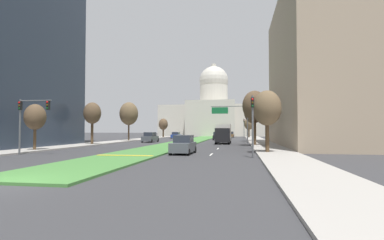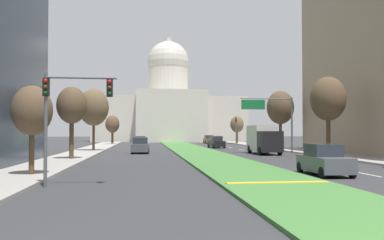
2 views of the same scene
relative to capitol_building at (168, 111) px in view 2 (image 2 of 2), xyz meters
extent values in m
plane|color=#333335|center=(0.00, -48.73, -7.62)|extent=(260.00, 260.00, 0.00)
cube|color=#427A38|center=(0.00, -53.69, -7.55)|extent=(5.45, 89.27, 0.14)
cube|color=gold|center=(0.00, -85.59, -7.46)|extent=(4.90, 0.50, 0.04)
cube|color=silver|center=(6.97, -81.59, -7.62)|extent=(0.16, 2.40, 0.01)
cube|color=silver|center=(6.97, -73.17, -7.62)|extent=(0.16, 2.40, 0.01)
cube|color=silver|center=(6.97, -63.31, -7.62)|extent=(0.16, 2.40, 0.01)
cube|color=silver|center=(6.97, -49.98, -7.62)|extent=(0.16, 2.40, 0.01)
cube|color=silver|center=(6.97, -43.22, -7.62)|extent=(0.16, 2.40, 0.01)
cube|color=silver|center=(6.97, -26.88, -7.62)|extent=(0.16, 2.40, 0.01)
cube|color=silver|center=(6.97, -30.65, -7.62)|extent=(0.16, 2.40, 0.01)
cube|color=#9E9991|center=(-13.21, -58.65, -7.55)|extent=(4.00, 89.27, 0.15)
cube|color=#9E9991|center=(13.21, -58.65, -7.55)|extent=(4.00, 89.27, 0.15)
cube|color=beige|center=(0.00, 0.87, -2.21)|extent=(36.66, 24.53, 10.82)
cube|color=beige|center=(0.00, -13.40, -1.67)|extent=(16.13, 4.00, 11.91)
cylinder|color=beige|center=(0.00, 0.87, 7.18)|extent=(10.37, 10.37, 7.95)
sphere|color=beige|center=(0.00, 0.87, 13.05)|extent=(10.81, 10.81, 10.81)
cylinder|color=beige|center=(0.00, 0.87, 17.91)|extent=(1.80, 1.80, 3.00)
cylinder|color=#515456|center=(-10.71, -84.77, -5.02)|extent=(0.16, 0.16, 5.20)
cube|color=black|center=(-10.71, -84.77, -3.02)|extent=(0.28, 0.24, 0.84)
sphere|color=red|center=(-10.71, -84.91, -2.74)|extent=(0.18, 0.18, 0.18)
sphere|color=#4C380F|center=(-10.71, -84.91, -3.02)|extent=(0.18, 0.18, 0.18)
sphere|color=#0F4219|center=(-10.71, -84.91, -3.30)|extent=(0.18, 0.18, 0.18)
cylinder|color=#515456|center=(-9.11, -84.77, -2.57)|extent=(3.20, 0.10, 0.10)
cube|color=black|center=(-7.83, -84.77, -3.02)|extent=(0.28, 0.24, 0.84)
sphere|color=red|center=(-7.83, -84.91, -2.74)|extent=(0.18, 0.18, 0.18)
sphere|color=#4C380F|center=(-7.83, -84.91, -3.02)|extent=(0.18, 0.18, 0.18)
sphere|color=#0F4219|center=(-7.83, -84.91, -3.30)|extent=(0.18, 0.18, 0.18)
cylinder|color=#515456|center=(10.71, -31.10, -5.02)|extent=(0.16, 0.16, 5.20)
cube|color=black|center=(10.71, -31.10, -3.02)|extent=(0.28, 0.24, 0.84)
sphere|color=red|center=(10.71, -31.24, -2.74)|extent=(0.18, 0.18, 0.18)
sphere|color=#4C380F|center=(10.71, -31.24, -3.02)|extent=(0.18, 0.18, 0.18)
sphere|color=#0F4219|center=(10.71, -31.24, -3.30)|extent=(0.18, 0.18, 0.18)
cylinder|color=#515456|center=(10.91, -58.84, -4.37)|extent=(0.20, 0.20, 6.50)
cylinder|color=#515456|center=(7.81, -58.84, -1.32)|extent=(6.19, 0.12, 0.12)
cube|color=#146033|center=(6.27, -58.89, -2.02)|extent=(2.80, 0.08, 1.10)
cylinder|color=#4C3823|center=(-12.50, -80.36, -6.11)|extent=(0.30, 0.30, 3.03)
ellipsoid|color=brown|center=(-12.50, -80.36, -3.89)|extent=(2.26, 2.26, 2.82)
cylinder|color=#4C3823|center=(-12.56, -67.62, -5.61)|extent=(0.38, 0.38, 4.03)
ellipsoid|color=brown|center=(-12.56, -67.62, -2.77)|extent=(2.61, 2.61, 3.27)
cylinder|color=#4C3823|center=(11.75, -66.37, -5.29)|extent=(0.41, 0.41, 4.66)
ellipsoid|color=brown|center=(11.75, -66.37, -1.87)|extent=(3.48, 3.48, 4.35)
cylinder|color=#4C3823|center=(-12.47, -52.92, -5.44)|extent=(0.31, 0.31, 4.37)
ellipsoid|color=brown|center=(-12.47, -52.92, -2.09)|extent=(3.70, 3.70, 4.63)
cylinder|color=#4C3823|center=(12.26, -51.00, -5.30)|extent=(0.41, 0.41, 4.64)
ellipsoid|color=brown|center=(12.26, -51.00, -1.84)|extent=(3.67, 3.67, 4.58)
cylinder|color=#4C3823|center=(-12.18, -27.00, -6.11)|extent=(0.43, 0.43, 3.02)
ellipsoid|color=brown|center=(-12.18, -27.00, -3.77)|extent=(2.63, 2.63, 3.29)
cylinder|color=#4C3823|center=(12.13, -25.83, -6.09)|extent=(0.37, 0.37, 3.06)
ellipsoid|color=brown|center=(12.13, -25.83, -3.73)|extent=(2.66, 2.66, 3.32)
cube|color=#4C5156|center=(4.25, -81.46, -6.96)|extent=(1.95, 4.26, 0.88)
cube|color=#282D38|center=(4.26, -81.29, -6.17)|extent=(1.68, 2.06, 0.72)
cylinder|color=black|center=(5.06, -83.14, -7.30)|extent=(0.24, 0.65, 0.64)
cylinder|color=black|center=(3.37, -83.10, -7.30)|extent=(0.24, 0.65, 0.64)
cylinder|color=black|center=(5.14, -79.83, -7.30)|extent=(0.24, 0.65, 0.64)
cylinder|color=black|center=(3.45, -79.78, -7.30)|extent=(0.24, 0.65, 0.64)
cube|color=#4C5156|center=(-6.63, -57.16, -6.96)|extent=(2.05, 4.62, 0.88)
cube|color=#282D38|center=(-6.64, -57.34, -6.16)|extent=(1.74, 2.24, 0.72)
cylinder|color=black|center=(-7.42, -55.31, -7.30)|extent=(0.24, 0.65, 0.64)
cylinder|color=black|center=(-5.70, -55.37, -7.30)|extent=(0.24, 0.65, 0.64)
cylinder|color=black|center=(-7.56, -58.95, -7.30)|extent=(0.24, 0.65, 0.64)
cylinder|color=black|center=(-5.84, -59.02, -7.30)|extent=(0.24, 0.65, 0.64)
cube|color=black|center=(4.62, -44.16, -6.97)|extent=(2.06, 4.30, 0.86)
cube|color=#282D38|center=(4.61, -43.99, -6.19)|extent=(1.70, 2.11, 0.70)
cylinder|color=black|center=(5.54, -45.75, -7.30)|extent=(0.26, 0.65, 0.64)
cylinder|color=black|center=(3.92, -45.85, -7.30)|extent=(0.26, 0.65, 0.64)
cylinder|color=black|center=(5.32, -42.46, -7.30)|extent=(0.26, 0.65, 0.64)
cylinder|color=black|center=(3.70, -42.57, -7.30)|extent=(0.26, 0.65, 0.64)
cube|color=navy|center=(-6.81, -34.16, -7.01)|extent=(1.96, 4.57, 0.79)
cube|color=#282D38|center=(-6.81, -34.34, -6.29)|extent=(1.70, 2.20, 0.65)
cylinder|color=black|center=(-7.66, -32.33, -7.30)|extent=(0.23, 0.64, 0.64)
cylinder|color=black|center=(-5.91, -32.35, -7.30)|extent=(0.23, 0.64, 0.64)
cylinder|color=black|center=(-7.70, -35.97, -7.30)|extent=(0.23, 0.64, 0.64)
cylinder|color=black|center=(-5.96, -35.99, -7.30)|extent=(0.23, 0.64, 0.64)
cube|color=brown|center=(6.95, -22.90, -7.00)|extent=(1.92, 4.40, 0.80)
cube|color=#282D38|center=(6.96, -22.73, -6.27)|extent=(1.66, 2.13, 0.66)
cylinder|color=black|center=(7.75, -24.65, -7.30)|extent=(0.23, 0.64, 0.64)
cylinder|color=black|center=(6.08, -24.62, -7.30)|extent=(0.23, 0.64, 0.64)
cylinder|color=black|center=(7.82, -21.19, -7.30)|extent=(0.23, 0.64, 0.64)
cylinder|color=black|center=(6.15, -21.15, -7.30)|extent=(0.23, 0.64, 0.64)
cube|color=black|center=(6.96, -62.93, -6.17)|extent=(2.30, 2.00, 2.20)
cube|color=beige|center=(6.96, -59.73, -5.82)|extent=(2.30, 4.40, 2.80)
cylinder|color=black|center=(8.01, -62.93, -7.17)|extent=(0.30, 0.90, 0.90)
cylinder|color=black|center=(5.91, -62.93, -7.17)|extent=(0.30, 0.90, 0.90)
cylinder|color=black|center=(8.01, -58.63, -7.17)|extent=(0.30, 0.90, 0.90)
cylinder|color=black|center=(5.91, -58.63, -7.17)|extent=(0.30, 0.90, 0.90)
camera|label=1|loc=(9.67, -109.41, -5.24)|focal=27.58mm
camera|label=2|loc=(-6.22, -103.80, -5.04)|focal=37.47mm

